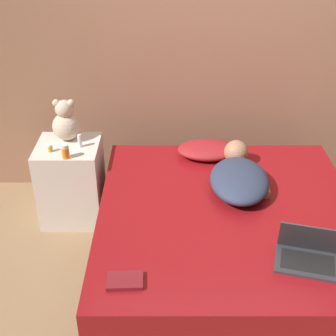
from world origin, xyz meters
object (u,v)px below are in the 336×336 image
at_px(bottle_amber, 52,148).
at_px(bottle_clear, 81,141).
at_px(bottle_orange, 67,151).
at_px(laptop, 310,254).
at_px(teddy_bear, 67,122).
at_px(person_lying, 241,176).
at_px(book, 126,281).
at_px(pillow, 209,150).

bearing_deg(bottle_amber, bottle_clear, 19.58).
xyz_separation_m(bottle_clear, bottle_orange, (-0.08, -0.17, 0.00)).
height_order(laptop, teddy_bear, teddy_bear).
xyz_separation_m(laptop, bottle_amber, (-1.66, 1.05, 0.10)).
relative_size(person_lying, bottle_orange, 7.12).
bearing_deg(bottle_orange, bottle_amber, 144.58).
distance_m(bottle_amber, book, 1.39).
distance_m(person_lying, bottle_orange, 1.25).
bearing_deg(bottle_amber, person_lying, -11.49).
distance_m(pillow, bottle_amber, 1.19).
distance_m(bottle_orange, book, 1.25).
distance_m(pillow, bottle_clear, 0.98).
height_order(pillow, bottle_amber, bottle_amber).
relative_size(teddy_bear, bottle_clear, 3.24).
bearing_deg(person_lying, teddy_bear, 162.98).
height_order(pillow, bottle_clear, bottle_clear).
distance_m(laptop, bottle_amber, 1.96).
bearing_deg(book, bottle_amber, 117.78).
bearing_deg(pillow, person_lying, -66.17).
relative_size(person_lying, bottle_clear, 7.57).
bearing_deg(book, person_lying, 52.47).
distance_m(laptop, bottle_orange, 1.80).
bearing_deg(person_lying, bottle_orange, 175.26).
bearing_deg(pillow, book, -111.41).
bearing_deg(person_lying, bottle_clear, 166.82).
bearing_deg(person_lying, pillow, 117.55).
relative_size(bottle_amber, book, 0.30).
bearing_deg(laptop, teddy_bear, 156.02).
xyz_separation_m(bottle_orange, bottle_amber, (-0.13, 0.09, -0.02)).
relative_size(laptop, bottle_orange, 3.72).
distance_m(person_lying, laptop, 0.83).
xyz_separation_m(laptop, bottle_orange, (-1.52, 0.96, 0.12)).
relative_size(laptop, bottle_clear, 3.95).
bearing_deg(person_lying, laptop, -66.03).
height_order(person_lying, book, person_lying).
bearing_deg(pillow, teddy_bear, 176.93).
bearing_deg(bottle_clear, book, -71.44).
xyz_separation_m(bottle_orange, book, (0.51, -1.13, -0.16)).
bearing_deg(pillow, bottle_amber, -172.89).
bearing_deg(bottle_clear, pillow, 4.30).
distance_m(laptop, book, 1.03).
distance_m(teddy_bear, bottle_orange, 0.32).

